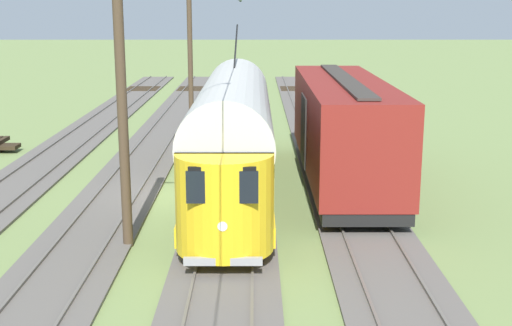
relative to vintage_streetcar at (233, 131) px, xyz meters
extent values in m
plane|color=olive|center=(2.04, 0.40, -2.26)|extent=(220.00, 220.00, 0.00)
cube|color=#56514C|center=(-4.09, 0.40, -2.21)|extent=(2.80, 80.00, 0.10)
cube|color=#59544C|center=(-3.37, 0.40, -2.12)|extent=(0.07, 80.00, 0.08)
cube|color=#59544C|center=(-4.80, 0.40, -2.12)|extent=(0.07, 80.00, 0.08)
cube|color=#2D2316|center=(-4.09, -31.60, -2.15)|extent=(2.50, 0.24, 0.08)
cube|color=#2D2316|center=(-4.09, -30.95, -2.15)|extent=(2.50, 0.24, 0.08)
cube|color=#2D2316|center=(-4.09, -30.30, -2.15)|extent=(2.50, 0.24, 0.08)
cube|color=#2D2316|center=(-4.09, -29.65, -2.15)|extent=(2.50, 0.24, 0.08)
cube|color=#2D2316|center=(-4.09, -29.00, -2.15)|extent=(2.50, 0.24, 0.08)
cube|color=#56514C|center=(0.00, 0.40, -2.21)|extent=(2.80, 80.00, 0.10)
cube|color=#59544C|center=(0.72, 0.40, -2.12)|extent=(0.07, 80.00, 0.08)
cube|color=#59544C|center=(-0.72, 0.40, -2.12)|extent=(0.07, 80.00, 0.08)
cube|color=#2D2316|center=(0.00, -31.60, -2.15)|extent=(2.50, 0.24, 0.08)
cube|color=#2D2316|center=(0.00, -30.95, -2.15)|extent=(2.50, 0.24, 0.08)
cube|color=#2D2316|center=(0.00, -30.30, -2.15)|extent=(2.50, 0.24, 0.08)
cube|color=#2D2316|center=(0.00, -29.65, -2.15)|extent=(2.50, 0.24, 0.08)
cube|color=#2D2316|center=(0.00, -29.00, -2.15)|extent=(2.50, 0.24, 0.08)
cube|color=#56514C|center=(4.09, 0.40, -2.21)|extent=(2.80, 80.00, 0.10)
cube|color=#59544C|center=(4.80, 0.40, -2.12)|extent=(0.07, 80.00, 0.08)
cube|color=#59544C|center=(3.37, 0.40, -2.12)|extent=(0.07, 80.00, 0.08)
cube|color=#2D2316|center=(4.09, -31.60, -2.15)|extent=(2.50, 0.24, 0.08)
cube|color=#2D2316|center=(4.09, -30.95, -2.15)|extent=(2.50, 0.24, 0.08)
cube|color=#2D2316|center=(4.09, -30.30, -2.15)|extent=(2.50, 0.24, 0.08)
cube|color=#2D2316|center=(4.09, -29.65, -2.15)|extent=(2.50, 0.24, 0.08)
cube|color=#2D2316|center=(4.09, -29.00, -2.15)|extent=(2.50, 0.24, 0.08)
cube|color=#56514C|center=(8.17, 0.40, -2.21)|extent=(2.80, 80.00, 0.10)
cube|color=#59544C|center=(7.45, 0.40, -2.12)|extent=(0.07, 80.00, 0.08)
cube|color=#2D2316|center=(8.17, -31.60, -2.15)|extent=(2.50, 0.24, 0.08)
cube|color=#2D2316|center=(8.17, -30.95, -2.15)|extent=(2.50, 0.24, 0.08)
cube|color=#2D2316|center=(8.17, -30.30, -2.15)|extent=(2.50, 0.24, 0.08)
cube|color=#2D2316|center=(8.17, -29.65, -2.15)|extent=(2.50, 0.24, 0.08)
cube|color=#2D2316|center=(8.17, -29.00, -2.15)|extent=(2.50, 0.24, 0.08)
cube|color=gold|center=(0.00, -0.01, -1.55)|extent=(2.65, 13.97, 0.55)
cube|color=gold|center=(0.00, -0.01, -0.80)|extent=(2.55, 13.97, 0.95)
cube|color=gold|center=(0.00, -0.01, 0.20)|extent=(2.55, 13.97, 1.05)
cylinder|color=#B7B7B2|center=(0.00, -0.01, 0.72)|extent=(2.65, 13.69, 2.65)
cylinder|color=gold|center=(0.00, 6.93, -0.55)|extent=(2.55, 2.55, 2.55)
cylinder|color=gold|center=(0.00, -6.94, -0.55)|extent=(2.55, 2.55, 2.55)
cube|color=black|center=(0.00, 8.06, 0.46)|extent=(1.63, 0.08, 0.36)
cube|color=black|center=(0.00, 8.10, 0.15)|extent=(1.73, 0.06, 0.80)
cube|color=black|center=(1.29, -0.01, 0.20)|extent=(0.04, 11.74, 0.80)
cube|color=black|center=(-1.30, -0.01, 0.20)|extent=(0.04, 11.74, 0.80)
cylinder|color=silver|center=(0.00, 8.19, -0.80)|extent=(0.24, 0.06, 0.24)
cube|color=gray|center=(0.00, 8.13, -1.73)|extent=(1.94, 0.12, 0.20)
cylinder|color=black|center=(0.00, -4.59, 2.78)|extent=(0.07, 5.00, 1.52)
cylinder|color=black|center=(0.72, 4.47, -1.70)|extent=(0.10, 0.76, 0.76)
cylinder|color=black|center=(-0.72, 4.47, -1.70)|extent=(0.10, 0.76, 0.76)
cylinder|color=black|center=(0.72, -4.48, -1.70)|extent=(0.10, 0.76, 0.76)
cylinder|color=black|center=(-0.72, -4.48, -1.70)|extent=(0.10, 0.76, 0.76)
cube|color=maroon|center=(-4.09, -1.25, 0.07)|extent=(2.90, 12.45, 3.20)
cube|color=#332D28|center=(-4.09, -1.25, 1.73)|extent=(0.70, 11.21, 0.08)
cube|color=black|center=(-4.09, -1.25, -1.73)|extent=(2.70, 12.45, 0.36)
cube|color=black|center=(-2.61, -1.25, -0.18)|extent=(0.06, 2.20, 2.56)
cylinder|color=black|center=(-3.37, 3.10, -1.66)|extent=(0.10, 0.84, 0.84)
cylinder|color=black|center=(-4.80, 3.10, -1.66)|extent=(0.10, 0.84, 0.84)
cylinder|color=black|center=(-3.37, -5.61, -1.66)|extent=(0.10, 0.84, 0.84)
cylinder|color=black|center=(-4.80, -5.61, -1.66)|extent=(0.10, 0.84, 0.84)
cylinder|color=#423323|center=(2.80, -14.15, 1.45)|extent=(0.28, 0.28, 7.42)
sphere|color=#334733|center=(0.00, -14.15, 4.61)|extent=(0.16, 0.16, 0.16)
cylinder|color=#423323|center=(2.80, 5.61, 1.45)|extent=(0.28, 0.28, 7.42)
cylinder|color=black|center=(-5.50, -10.78, -1.71)|extent=(0.08, 0.08, 1.10)
cylinder|color=red|center=(-5.50, -10.78, -1.04)|extent=(0.30, 0.30, 0.03)
cylinder|color=#262626|center=(-5.32, -10.78, -1.91)|extent=(0.33, 0.04, 0.54)
camera|label=1|loc=(-0.78, 23.78, 4.41)|focal=47.71mm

